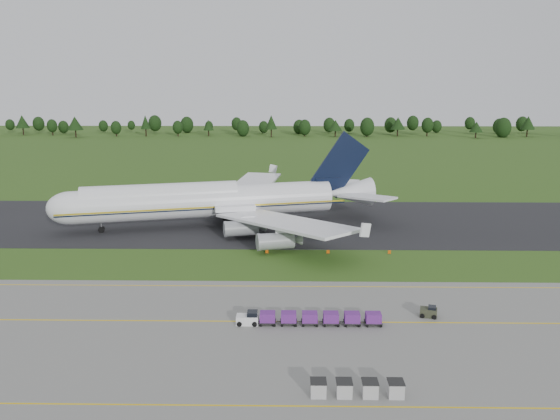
{
  "coord_description": "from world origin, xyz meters",
  "views": [
    {
      "loc": [
        0.19,
        -84.08,
        28.48
      ],
      "look_at": [
        -1.16,
        2.0,
        8.58
      ],
      "focal_mm": 35.0,
      "sensor_mm": 36.0,
      "label": 1
    }
  ],
  "objects_px": {
    "aircraft": "(212,200)",
    "uld_row": "(357,388)",
    "baggage_train": "(307,318)",
    "edge_markers": "(328,252)",
    "utility_cart": "(428,313)"
  },
  "relations": [
    {
      "from": "aircraft",
      "to": "uld_row",
      "type": "xyz_separation_m",
      "value": [
        22.07,
        -62.62,
        -4.57
      ]
    },
    {
      "from": "aircraft",
      "to": "uld_row",
      "type": "distance_m",
      "value": 66.56
    },
    {
      "from": "baggage_train",
      "to": "edge_markers",
      "type": "bearing_deg",
      "value": 80.96
    },
    {
      "from": "baggage_train",
      "to": "edge_markers",
      "type": "distance_m",
      "value": 29.03
    },
    {
      "from": "uld_row",
      "to": "edge_markers",
      "type": "distance_m",
      "value": 44.13
    },
    {
      "from": "uld_row",
      "to": "edge_markers",
      "type": "height_order",
      "value": "uld_row"
    },
    {
      "from": "uld_row",
      "to": "edge_markers",
      "type": "xyz_separation_m",
      "value": [
        0.42,
        44.12,
        -0.54
      ]
    },
    {
      "from": "aircraft",
      "to": "baggage_train",
      "type": "height_order",
      "value": "aircraft"
    },
    {
      "from": "edge_markers",
      "to": "aircraft",
      "type": "bearing_deg",
      "value": 140.56
    },
    {
      "from": "aircraft",
      "to": "utility_cart",
      "type": "bearing_deg",
      "value": -53.39
    },
    {
      "from": "baggage_train",
      "to": "utility_cart",
      "type": "bearing_deg",
      "value": 9.26
    },
    {
      "from": "utility_cart",
      "to": "edge_markers",
      "type": "bearing_deg",
      "value": 112.23
    },
    {
      "from": "utility_cart",
      "to": "uld_row",
      "type": "relative_size",
      "value": 0.26
    },
    {
      "from": "aircraft",
      "to": "utility_cart",
      "type": "xyz_separation_m",
      "value": [
        33.19,
        -44.68,
        -4.78
      ]
    },
    {
      "from": "utility_cart",
      "to": "uld_row",
      "type": "height_order",
      "value": "uld_row"
    }
  ]
}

